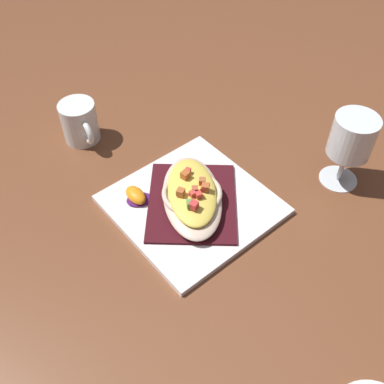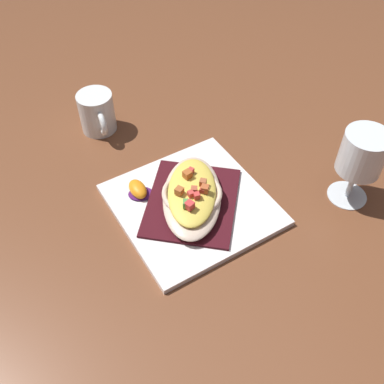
{
  "view_description": "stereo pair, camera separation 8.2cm",
  "coord_description": "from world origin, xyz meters",
  "px_view_note": "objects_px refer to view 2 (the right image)",
  "views": [
    {
      "loc": [
        -0.25,
        -0.49,
        0.65
      ],
      "look_at": [
        0.0,
        0.0,
        0.04
      ],
      "focal_mm": 41.88,
      "sensor_mm": 36.0,
      "label": 1
    },
    {
      "loc": [
        -0.17,
        -0.52,
        0.65
      ],
      "look_at": [
        0.0,
        0.0,
        0.04
      ],
      "focal_mm": 41.88,
      "sensor_mm": 36.0,
      "label": 2
    }
  ],
  "objects_px": {
    "gratin_dish": "(192,194)",
    "square_plate": "(192,205)",
    "orange_garnish": "(138,190)",
    "coffee_mug": "(97,114)",
    "stemmed_glass": "(362,156)"
  },
  "relations": [
    {
      "from": "gratin_dish",
      "to": "square_plate",
      "type": "bearing_deg",
      "value": 74.61
    },
    {
      "from": "orange_garnish",
      "to": "coffee_mug",
      "type": "distance_m",
      "value": 0.23
    },
    {
      "from": "coffee_mug",
      "to": "orange_garnish",
      "type": "bearing_deg",
      "value": -81.42
    },
    {
      "from": "square_plate",
      "to": "gratin_dish",
      "type": "xyz_separation_m",
      "value": [
        -0.0,
        -0.0,
        0.03
      ]
    },
    {
      "from": "square_plate",
      "to": "coffee_mug",
      "type": "xyz_separation_m",
      "value": [
        -0.12,
        0.28,
        0.03
      ]
    },
    {
      "from": "square_plate",
      "to": "gratin_dish",
      "type": "distance_m",
      "value": 0.03
    },
    {
      "from": "stemmed_glass",
      "to": "orange_garnish",
      "type": "bearing_deg",
      "value": 162.38
    },
    {
      "from": "gratin_dish",
      "to": "orange_garnish",
      "type": "bearing_deg",
      "value": 148.49
    },
    {
      "from": "square_plate",
      "to": "orange_garnish",
      "type": "relative_size",
      "value": 4.81
    },
    {
      "from": "orange_garnish",
      "to": "stemmed_glass",
      "type": "relative_size",
      "value": 0.37
    },
    {
      "from": "coffee_mug",
      "to": "stemmed_glass",
      "type": "distance_m",
      "value": 0.55
    },
    {
      "from": "square_plate",
      "to": "coffee_mug",
      "type": "bearing_deg",
      "value": 113.63
    },
    {
      "from": "gratin_dish",
      "to": "stemmed_glass",
      "type": "height_order",
      "value": "stemmed_glass"
    },
    {
      "from": "gratin_dish",
      "to": "coffee_mug",
      "type": "xyz_separation_m",
      "value": [
        -0.12,
        0.28,
        0.0
      ]
    },
    {
      "from": "orange_garnish",
      "to": "square_plate",
      "type": "bearing_deg",
      "value": -31.4
    }
  ]
}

